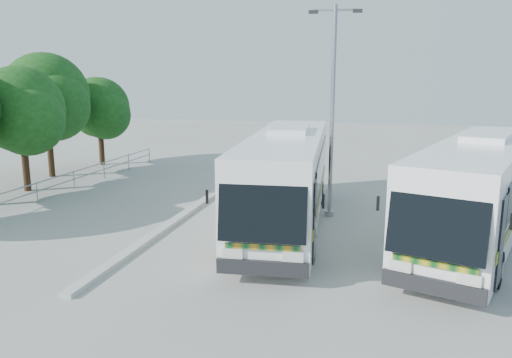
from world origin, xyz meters
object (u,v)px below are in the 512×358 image
(tree_far_d, at_px, (47,96))
(tree_far_e, at_px, (100,108))
(tree_far_c, at_px, (22,110))
(coach_adjacent, at_px, (479,188))
(coach_main, at_px, (287,175))
(lamppost, at_px, (333,103))

(tree_far_d, relative_size, tree_far_e, 1.24)
(tree_far_c, xyz_separation_m, tree_far_d, (-1.19, 3.70, 0.56))
(tree_far_c, bearing_deg, tree_far_d, 107.83)
(tree_far_c, distance_m, tree_far_d, 3.93)
(tree_far_c, relative_size, tree_far_e, 1.10)
(tree_far_d, height_order, coach_adjacent, tree_far_d)
(coach_main, distance_m, coach_adjacent, 7.13)
(tree_far_e, bearing_deg, coach_main, -36.09)
(tree_far_e, bearing_deg, lamppost, -29.31)
(coach_main, bearing_deg, tree_far_d, 153.18)
(tree_far_c, bearing_deg, lamppost, -3.66)
(coach_adjacent, bearing_deg, tree_far_d, -178.42)
(tree_far_d, height_order, tree_far_e, tree_far_d)
(coach_adjacent, relative_size, lamppost, 1.52)
(tree_far_d, xyz_separation_m, tree_far_e, (0.68, 4.50, -0.93))
(lamppost, bearing_deg, coach_adjacent, -23.57)
(tree_far_c, height_order, tree_far_e, tree_far_c)
(tree_far_d, bearing_deg, coach_adjacent, -16.76)
(coach_adjacent, bearing_deg, lamppost, 177.54)
(coach_main, relative_size, coach_adjacent, 1.01)
(tree_far_c, xyz_separation_m, lamppost, (15.91, -1.02, 0.57))
(tree_far_c, bearing_deg, coach_main, -10.28)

